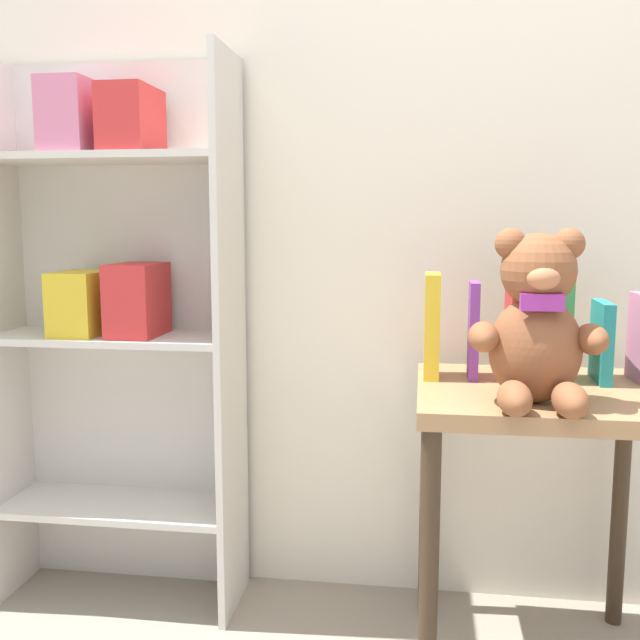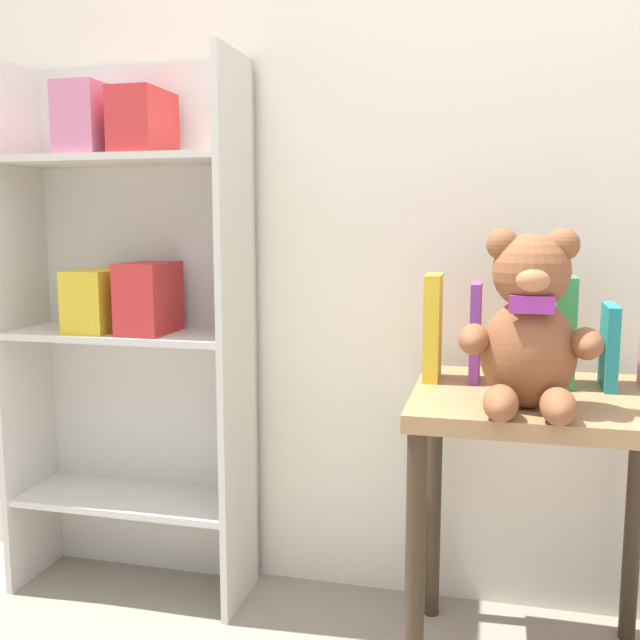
# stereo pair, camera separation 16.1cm
# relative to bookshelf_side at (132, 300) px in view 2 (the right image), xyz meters

# --- Properties ---
(wall_back) EXTENTS (4.80, 0.06, 2.50)m
(wall_back) POSITION_rel_bookshelf_side_xyz_m (0.85, 0.14, 0.44)
(wall_back) COLOR silver
(wall_back) RESTS_ON ground_plane
(bookshelf_side) EXTENTS (0.65, 0.26, 1.44)m
(bookshelf_side) POSITION_rel_bookshelf_side_xyz_m (0.00, 0.00, 0.00)
(bookshelf_side) COLOR beige
(bookshelf_side) RESTS_ON ground_plane
(display_table) EXTENTS (0.54, 0.50, 0.66)m
(display_table) POSITION_rel_bookshelf_side_xyz_m (1.06, -0.20, -0.27)
(display_table) COLOR #9E754C
(display_table) RESTS_ON ground_plane
(teddy_bear) EXTENTS (0.27, 0.24, 0.35)m
(teddy_bear) POSITION_rel_bookshelf_side_xyz_m (1.03, -0.34, 0.01)
(teddy_bear) COLOR brown
(teddy_bear) RESTS_ON display_table
(book_standing_yellow) EXTENTS (0.04, 0.11, 0.24)m
(book_standing_yellow) POSITION_rel_bookshelf_side_xyz_m (0.82, -0.12, -0.03)
(book_standing_yellow) COLOR gold
(book_standing_yellow) RESTS_ON display_table
(book_standing_purple) EXTENTS (0.02, 0.11, 0.23)m
(book_standing_purple) POSITION_rel_bookshelf_side_xyz_m (0.92, -0.11, -0.04)
(book_standing_purple) COLOR purple
(book_standing_purple) RESTS_ON display_table
(book_standing_red) EXTENTS (0.04, 0.14, 0.25)m
(book_standing_red) POSITION_rel_bookshelf_side_xyz_m (1.02, -0.11, -0.03)
(book_standing_red) COLOR red
(book_standing_red) RESTS_ON display_table
(book_standing_green) EXTENTS (0.05, 0.12, 0.24)m
(book_standing_green) POSITION_rel_bookshelf_side_xyz_m (1.11, -0.10, -0.03)
(book_standing_green) COLOR #33934C
(book_standing_green) RESTS_ON display_table
(book_standing_teal) EXTENTS (0.03, 0.15, 0.18)m
(book_standing_teal) POSITION_rel_bookshelf_side_xyz_m (1.21, -0.10, -0.06)
(book_standing_teal) COLOR teal
(book_standing_teal) RESTS_ON display_table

